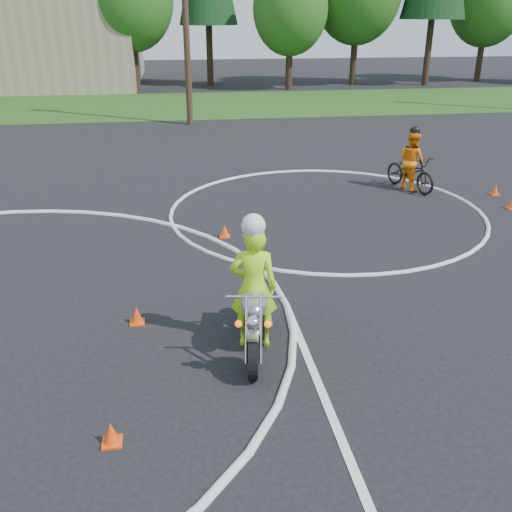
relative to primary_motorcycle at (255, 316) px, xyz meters
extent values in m
cube|color=#1E4714|center=(-5.25, 25.28, -0.56)|extent=(120.00, 10.00, 0.02)
torus|color=silver|center=(2.75, 6.28, -0.56)|extent=(8.10, 8.10, 0.10)
cylinder|color=black|center=(-0.12, -0.72, -0.23)|extent=(0.24, 0.68, 0.66)
cylinder|color=black|center=(0.13, 0.81, -0.23)|extent=(0.24, 0.68, 0.66)
cube|color=black|center=(0.01, 0.10, -0.12)|extent=(0.40, 0.65, 0.33)
ellipsoid|color=#AEAEB3|center=(-0.02, -0.12, 0.30)|extent=(0.51, 0.76, 0.31)
cube|color=black|center=(0.07, 0.43, 0.25)|extent=(0.39, 0.70, 0.11)
cylinder|color=silver|center=(-0.21, -0.62, 0.15)|extent=(0.11, 0.40, 0.89)
cylinder|color=white|center=(-0.01, -0.65, 0.15)|extent=(0.11, 0.40, 0.89)
cube|color=silver|center=(-0.13, -0.74, 0.12)|extent=(0.19, 0.27, 0.06)
cylinder|color=silver|center=(-0.08, -0.45, 0.56)|extent=(0.77, 0.17, 0.04)
sphere|color=silver|center=(-0.14, -0.83, 0.38)|extent=(0.20, 0.20, 0.20)
sphere|color=#FA530C|center=(-0.33, -0.78, 0.34)|extent=(0.10, 0.10, 0.10)
sphere|color=#FF640C|center=(0.06, -0.84, 0.34)|extent=(0.10, 0.10, 0.10)
cylinder|color=white|center=(0.26, 0.51, -0.23)|extent=(0.23, 0.89, 0.09)
imported|color=#ADFF1A|center=(0.00, 0.14, 0.41)|extent=(0.78, 0.58, 1.96)
sphere|color=silver|center=(-0.01, 0.09, 1.42)|extent=(0.35, 0.35, 0.35)
imported|color=black|center=(5.69, 7.89, -0.06)|extent=(1.28, 2.03, 1.00)
imported|color=orange|center=(5.69, 7.89, 0.27)|extent=(0.87, 0.98, 1.67)
sphere|color=black|center=(5.69, 7.89, 1.13)|extent=(0.29, 0.29, 0.29)
cone|color=#FF460D|center=(-0.01, 4.79, -0.42)|extent=(0.22, 0.22, 0.30)
cube|color=#FF460D|center=(-0.01, 4.79, -0.55)|extent=(0.24, 0.24, 0.03)
cone|color=#FF460D|center=(7.86, 6.96, -0.42)|extent=(0.22, 0.22, 0.30)
cube|color=#FF460D|center=(7.86, 6.96, -0.55)|extent=(0.24, 0.24, 0.03)
cone|color=#FF460D|center=(-1.99, -1.83, -0.42)|extent=(0.22, 0.22, 0.30)
cube|color=#FF460D|center=(-1.99, -1.83, -0.55)|extent=(0.24, 0.24, 0.03)
cone|color=#FF460D|center=(-1.83, 1.05, -0.42)|extent=(0.22, 0.22, 0.30)
cube|color=#FF460D|center=(-1.83, 1.05, -0.55)|extent=(0.24, 0.24, 0.03)
cone|color=#FF460D|center=(7.66, 5.74, -0.42)|extent=(0.22, 0.22, 0.30)
cube|color=#FF460D|center=(7.66, 5.74, -0.55)|extent=(0.24, 0.24, 0.03)
cylinder|color=#382619|center=(-3.25, 32.28, 1.05)|extent=(0.44, 0.44, 3.24)
cylinder|color=#382619|center=(1.75, 34.28, 1.41)|extent=(0.44, 0.44, 3.96)
cylinder|color=#382619|center=(6.75, 31.28, 0.87)|extent=(0.44, 0.44, 2.88)
ellipsoid|color=#1E5116|center=(6.75, 31.28, 4.39)|extent=(4.80, 4.80, 5.76)
cylinder|color=#382619|center=(11.75, 33.28, 1.23)|extent=(0.44, 0.44, 3.60)
cylinder|color=#382619|center=(16.75, 32.28, 1.59)|extent=(0.44, 0.44, 4.32)
cylinder|color=#382619|center=(21.75, 34.28, 1.05)|extent=(0.44, 0.44, 3.24)
ellipsoid|color=#1E5116|center=(21.75, 34.28, 5.01)|extent=(5.40, 5.40, 6.48)
cylinder|color=#382619|center=(-7.25, 33.28, 0.87)|extent=(0.44, 0.44, 2.88)
ellipsoid|color=#1E5116|center=(-7.25, 33.28, 4.39)|extent=(4.80, 4.80, 5.76)
cylinder|color=#473321|center=(-0.25, 19.28, 4.43)|extent=(0.28, 0.28, 10.00)
camera|label=1|loc=(-1.06, -7.43, 4.21)|focal=40.00mm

